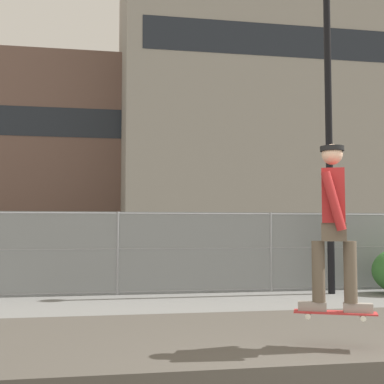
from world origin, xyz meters
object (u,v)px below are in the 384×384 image
object	(u,v)px
skateboard	(335,313)
parked_car_near	(32,251)
skater	(333,216)
parked_car_mid	(246,249)
street_lamp	(328,97)

from	to	relation	value
skateboard	parked_car_near	size ratio (longest dim) A/B	0.18
skater	parked_car_mid	world-z (taller)	skater
skater	parked_car_mid	bearing A→B (deg)	78.64
skateboard	parked_car_mid	size ratio (longest dim) A/B	0.18
parked_car_near	parked_car_mid	xyz separation A→B (m)	(6.32, -0.02, 0.00)
parked_car_near	skateboard	bearing A→B (deg)	-68.84
skateboard	street_lamp	bearing A→B (deg)	65.41
skateboard	parked_car_mid	distance (m)	10.95
skater	street_lamp	bearing A→B (deg)	65.41
skateboard	street_lamp	xyz separation A→B (m)	(2.91, 6.35, 3.86)
skateboard	parked_car_near	bearing A→B (deg)	111.16
skater	parked_car_near	size ratio (longest dim) A/B	0.37
parked_car_near	parked_car_mid	world-z (taller)	same
skater	parked_car_mid	size ratio (longest dim) A/B	0.37
parked_car_near	parked_car_mid	size ratio (longest dim) A/B	0.99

